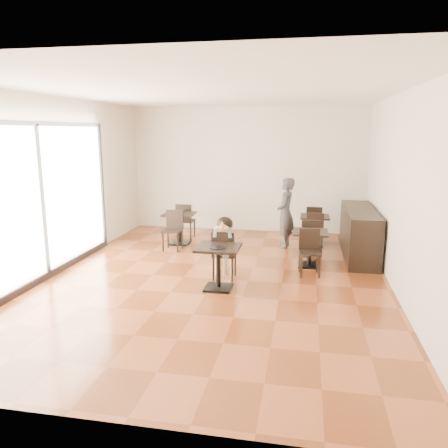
% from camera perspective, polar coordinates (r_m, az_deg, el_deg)
% --- Properties ---
extents(floor, '(6.00, 8.00, 0.01)m').
position_cam_1_polar(floor, '(7.82, -1.13, -7.18)').
color(floor, brown).
rests_on(floor, ground).
extents(ceiling, '(6.00, 8.00, 0.01)m').
position_cam_1_polar(ceiling, '(7.41, -1.24, 16.88)').
color(ceiling, white).
rests_on(ceiling, floor).
extents(wall_back, '(6.00, 0.01, 3.20)m').
position_cam_1_polar(wall_back, '(11.37, 2.99, 7.12)').
color(wall_back, silver).
rests_on(wall_back, floor).
extents(wall_front, '(6.00, 0.01, 3.20)m').
position_cam_1_polar(wall_front, '(3.70, -14.02, -3.63)').
color(wall_front, silver).
rests_on(wall_front, floor).
extents(wall_left, '(0.01, 8.00, 3.20)m').
position_cam_1_polar(wall_left, '(8.58, -21.27, 4.70)').
color(wall_left, silver).
rests_on(wall_left, floor).
extents(wall_right, '(0.01, 8.00, 3.20)m').
position_cam_1_polar(wall_right, '(7.44, 22.11, 3.63)').
color(wall_right, silver).
rests_on(wall_right, floor).
extents(storefront_window, '(0.04, 4.50, 2.60)m').
position_cam_1_polar(storefront_window, '(8.17, -22.81, 2.83)').
color(storefront_window, white).
rests_on(storefront_window, floor).
extents(child_table, '(0.69, 0.69, 0.73)m').
position_cam_1_polar(child_table, '(7.23, -0.74, -5.74)').
color(child_table, black).
rests_on(child_table, floor).
extents(child_chair, '(0.39, 0.39, 0.88)m').
position_cam_1_polar(child_chair, '(7.73, 0.07, -3.99)').
color(child_chair, black).
rests_on(child_chair, floor).
extents(child, '(0.39, 0.55, 1.11)m').
position_cam_1_polar(child, '(7.70, 0.07, -3.18)').
color(child, slate).
rests_on(child, child_chair).
extents(plate, '(0.25, 0.25, 0.01)m').
position_cam_1_polar(plate, '(7.03, -0.91, -3.09)').
color(plate, black).
rests_on(plate, child_table).
extents(pizza_slice, '(0.26, 0.20, 0.06)m').
position_cam_1_polar(pizza_slice, '(7.42, -0.20, -0.54)').
color(pizza_slice, tan).
rests_on(pizza_slice, child).
extents(adult_patron, '(0.40, 0.59, 1.57)m').
position_cam_1_polar(adult_patron, '(9.83, 8.05, 1.44)').
color(adult_patron, '#38383D').
rests_on(adult_patron, floor).
extents(cafe_table_mid, '(0.72, 0.72, 0.70)m').
position_cam_1_polar(cafe_table_mid, '(8.60, 11.12, -3.19)').
color(cafe_table_mid, black).
rests_on(cafe_table_mid, floor).
extents(cafe_table_left, '(0.70, 0.70, 0.72)m').
position_cam_1_polar(cafe_table_left, '(10.16, -5.82, -0.60)').
color(cafe_table_left, black).
rests_on(cafe_table_left, floor).
extents(cafe_table_back, '(0.67, 0.67, 0.68)m').
position_cam_1_polar(cafe_table_back, '(10.21, 11.70, -0.84)').
color(cafe_table_back, black).
rests_on(cafe_table_back, floor).
extents(chair_mid_a, '(0.41, 0.41, 0.84)m').
position_cam_1_polar(chair_mid_a, '(9.11, 11.12, -1.87)').
color(chair_mid_a, black).
rests_on(chair_mid_a, floor).
extents(chair_mid_b, '(0.41, 0.41, 0.84)m').
position_cam_1_polar(chair_mid_b, '(8.05, 11.15, -3.73)').
color(chair_mid_b, black).
rests_on(chair_mid_b, floor).
extents(chair_left_a, '(0.40, 0.40, 0.87)m').
position_cam_1_polar(chair_left_a, '(10.66, -5.00, 0.42)').
color(chair_left_a, black).
rests_on(chair_left_a, floor).
extents(chair_left_b, '(0.40, 0.40, 0.87)m').
position_cam_1_polar(chair_left_b, '(9.63, -6.75, -0.88)').
color(chair_left_b, black).
rests_on(chair_left_b, floor).
extents(chair_back_a, '(0.39, 0.39, 0.82)m').
position_cam_1_polar(chair_back_a, '(10.73, 11.68, 0.17)').
color(chair_back_a, black).
rests_on(chair_back_a, floor).
extents(chair_back_b, '(0.39, 0.39, 0.82)m').
position_cam_1_polar(chair_back_b, '(9.66, 11.76, -1.15)').
color(chair_back_b, black).
rests_on(chair_back_b, floor).
extents(service_counter, '(0.60, 2.40, 1.00)m').
position_cam_1_polar(service_counter, '(9.52, 17.24, -1.08)').
color(service_counter, black).
rests_on(service_counter, floor).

